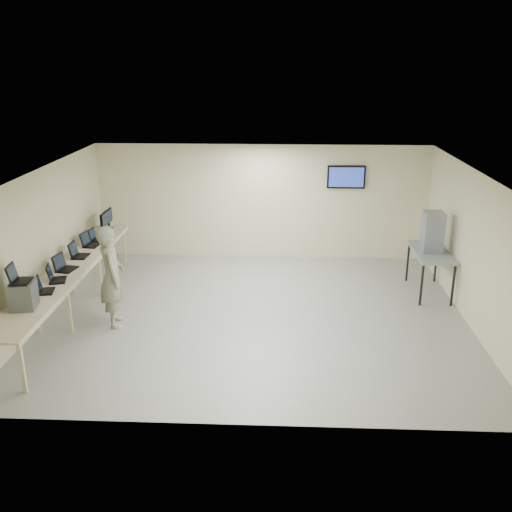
{
  "coord_description": "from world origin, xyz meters",
  "views": [
    {
      "loc": [
        0.47,
        -10.05,
        4.7
      ],
      "look_at": [
        0.0,
        0.2,
        1.15
      ],
      "focal_mm": 40.0,
      "sensor_mm": 36.0,
      "label": 1
    }
  ],
  "objects_px": {
    "equipment_box": "(23,295)",
    "side_table": "(431,255)",
    "workbench": "(69,273)",
    "soldier": "(112,276)"
  },
  "relations": [
    {
      "from": "workbench",
      "to": "side_table",
      "type": "bearing_deg",
      "value": 10.33
    },
    {
      "from": "workbench",
      "to": "side_table",
      "type": "height_order",
      "value": "side_table"
    },
    {
      "from": "workbench",
      "to": "side_table",
      "type": "xyz_separation_m",
      "value": [
        7.19,
        1.31,
        0.03
      ]
    },
    {
      "from": "equipment_box",
      "to": "workbench",
      "type": "bearing_deg",
      "value": 78.65
    },
    {
      "from": "equipment_box",
      "to": "side_table",
      "type": "xyz_separation_m",
      "value": [
        7.25,
        3.11,
        -0.27
      ]
    },
    {
      "from": "equipment_box",
      "to": "side_table",
      "type": "bearing_deg",
      "value": 13.86
    },
    {
      "from": "workbench",
      "to": "soldier",
      "type": "xyz_separation_m",
      "value": [
        0.99,
        -0.5,
        0.13
      ]
    },
    {
      "from": "workbench",
      "to": "equipment_box",
      "type": "relative_size",
      "value": 13.45
    },
    {
      "from": "workbench",
      "to": "soldier",
      "type": "bearing_deg",
      "value": -26.99
    },
    {
      "from": "soldier",
      "to": "workbench",
      "type": "bearing_deg",
      "value": 42.6
    }
  ]
}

